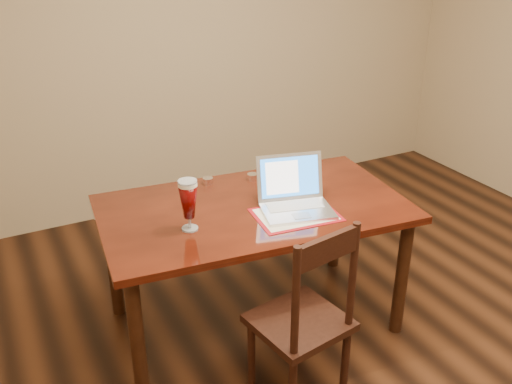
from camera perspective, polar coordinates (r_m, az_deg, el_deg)
ground at (r=3.20m, az=14.67°, el=-17.51°), size 5.00×5.00×0.00m
room_shell at (r=2.41m, az=19.36°, el=15.12°), size 4.51×5.01×2.71m
dining_table at (r=3.09m, az=-0.21°, el=-2.79°), size 1.71×1.08×1.03m
dining_chair at (r=2.73m, az=4.86°, el=-12.65°), size 0.47×0.46×0.97m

